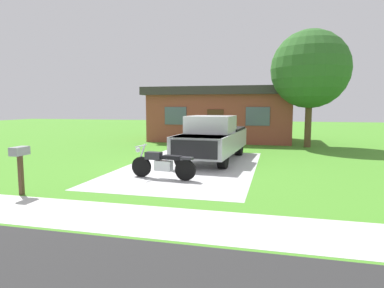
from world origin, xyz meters
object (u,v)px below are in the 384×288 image
(pickup_truck, at_px, (213,138))
(shade_tree, at_px, (310,69))
(motorcycle, at_px, (162,164))
(mailbox, at_px, (20,158))
(neighbor_house, at_px, (222,114))

(pickup_truck, xyz_separation_m, shade_tree, (4.32, 5.71, 3.35))
(motorcycle, distance_m, mailbox, 4.04)
(motorcycle, xyz_separation_m, mailbox, (-2.92, -2.75, 0.51))
(neighbor_house, bearing_deg, motorcycle, -89.54)
(pickup_truck, relative_size, shade_tree, 0.89)
(pickup_truck, bearing_deg, shade_tree, 52.89)
(motorcycle, relative_size, mailbox, 1.75)
(motorcycle, height_order, neighbor_house, neighbor_house)
(pickup_truck, xyz_separation_m, mailbox, (-3.81, -6.83, 0.03))
(motorcycle, relative_size, pickup_truck, 0.39)
(shade_tree, bearing_deg, neighbor_house, 152.00)
(motorcycle, xyz_separation_m, pickup_truck, (0.89, 4.09, 0.48))
(pickup_truck, distance_m, shade_tree, 7.91)
(mailbox, bearing_deg, neighbor_house, 79.63)
(shade_tree, height_order, neighbor_house, shade_tree)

